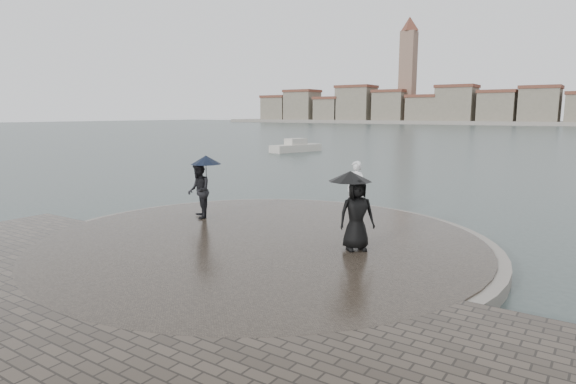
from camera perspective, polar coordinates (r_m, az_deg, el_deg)
The scene contains 8 objects.
ground at distance 10.89m, azimuth -14.56°, elevation -10.99°, with size 400.00×400.00×0.00m, color #2B3835.
kerb_ring at distance 13.28m, azimuth -3.16°, elevation -6.26°, with size 12.50×12.50×0.32m, color gray.
quay_tip at distance 13.27m, azimuth -3.16°, elevation -6.17°, with size 11.90×11.90×0.36m, color #2D261E.
statue at distance 16.12m, azimuth 8.05°, elevation 0.46°, with size 0.66×0.43×1.81m, color white.
visitor_left at distance 15.69m, azimuth -10.35°, elevation 0.89°, with size 1.30×1.13×2.04m.
visitor_right at distance 11.98m, azimuth 7.95°, elevation -1.48°, with size 1.31×1.15×1.95m.
far_skyline at distance 167.98m, azimuth 29.64°, elevation 8.77°, with size 260.00×20.00×37.00m.
boats at distance 47.55m, azimuth 19.88°, elevation 4.74°, with size 30.61×19.06×1.50m.
Camera 1 is at (7.76, -6.67, 3.72)m, focal length 30.00 mm.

